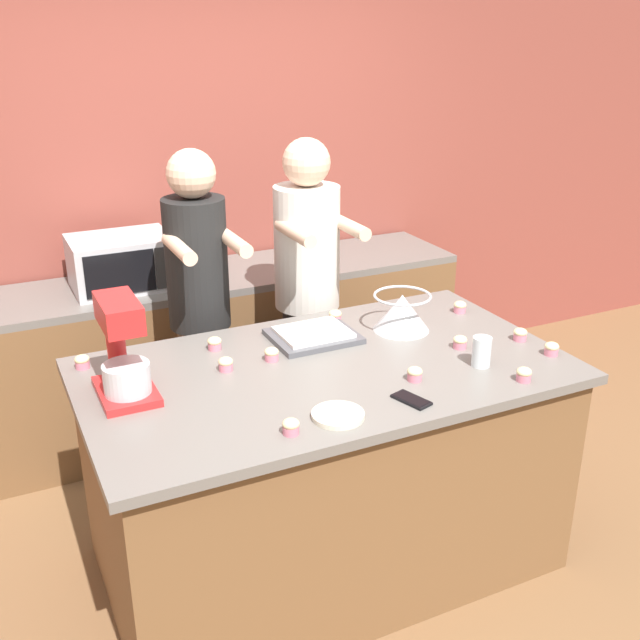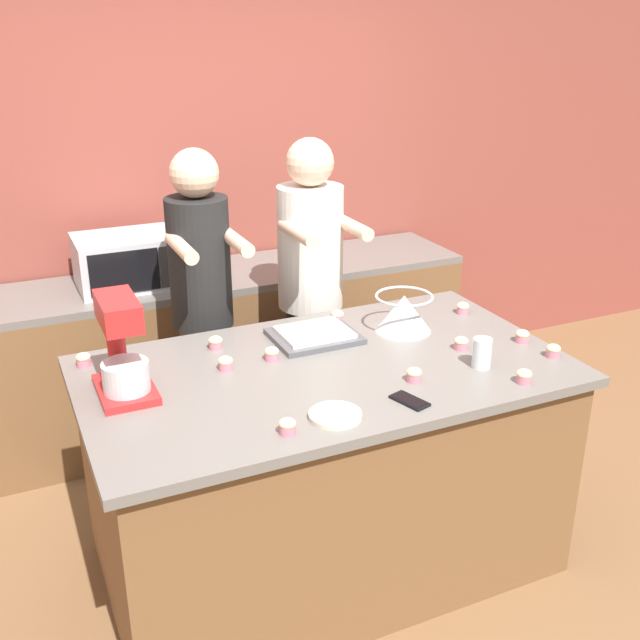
# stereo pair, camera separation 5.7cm
# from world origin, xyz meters

# --- Properties ---
(ground_plane) EXTENTS (16.00, 16.00, 0.00)m
(ground_plane) POSITION_xyz_m (0.00, 0.00, 0.00)
(ground_plane) COLOR brown
(back_wall) EXTENTS (10.00, 0.06, 2.70)m
(back_wall) POSITION_xyz_m (0.00, 1.73, 1.35)
(back_wall) COLOR brown
(back_wall) RESTS_ON ground_plane
(island_counter) EXTENTS (1.92, 1.09, 0.94)m
(island_counter) POSITION_xyz_m (0.00, 0.00, 0.47)
(island_counter) COLOR brown
(island_counter) RESTS_ON ground_plane
(back_counter) EXTENTS (2.80, 0.60, 0.91)m
(back_counter) POSITION_xyz_m (0.00, 1.38, 0.46)
(back_counter) COLOR brown
(back_counter) RESTS_ON ground_plane
(person_left) EXTENTS (0.31, 0.48, 1.70)m
(person_left) POSITION_xyz_m (-0.27, 0.80, 0.92)
(person_left) COLOR brown
(person_left) RESTS_ON ground_plane
(person_right) EXTENTS (0.34, 0.50, 1.71)m
(person_right) POSITION_xyz_m (0.29, 0.80, 0.91)
(person_right) COLOR #232328
(person_right) RESTS_ON ground_plane
(stand_mixer) EXTENTS (0.20, 0.30, 0.38)m
(stand_mixer) POSITION_xyz_m (-0.77, 0.10, 1.11)
(stand_mixer) COLOR red
(stand_mixer) RESTS_ON island_counter
(mixing_bowl) EXTENTS (0.26, 0.26, 0.17)m
(mixing_bowl) POSITION_xyz_m (0.47, 0.20, 1.03)
(mixing_bowl) COLOR #BCBCC1
(mixing_bowl) RESTS_ON island_counter
(baking_tray) EXTENTS (0.36, 0.30, 0.04)m
(baking_tray) POSITION_xyz_m (0.07, 0.27, 0.96)
(baking_tray) COLOR #4C4C51
(baking_tray) RESTS_ON island_counter
(microwave_oven) EXTENTS (0.51, 0.38, 0.27)m
(microwave_oven) POSITION_xyz_m (-0.51, 1.38, 1.05)
(microwave_oven) COLOR #B7B7BC
(microwave_oven) RESTS_ON back_counter
(cell_phone) EXTENTS (0.11, 0.16, 0.01)m
(cell_phone) POSITION_xyz_m (0.15, -0.39, 0.94)
(cell_phone) COLOR black
(cell_phone) RESTS_ON island_counter
(drinking_glass) EXTENTS (0.08, 0.08, 0.12)m
(drinking_glass) POSITION_xyz_m (0.56, -0.26, 1.00)
(drinking_glass) COLOR silver
(drinking_glass) RESTS_ON island_counter
(small_plate) EXTENTS (0.19, 0.19, 0.02)m
(small_plate) POSITION_xyz_m (-0.14, -0.38, 0.95)
(small_plate) COLOR beige
(small_plate) RESTS_ON island_counter
(cupcake_0) EXTENTS (0.06, 0.06, 0.06)m
(cupcake_0) POSITION_xyz_m (-0.35, 0.35, 0.97)
(cupcake_0) COLOR #D17084
(cupcake_0) RESTS_ON island_counter
(cupcake_1) EXTENTS (0.06, 0.06, 0.06)m
(cupcake_1) POSITION_xyz_m (-0.17, 0.15, 0.97)
(cupcake_1) COLOR #D17084
(cupcake_1) RESTS_ON island_counter
(cupcake_2) EXTENTS (0.06, 0.06, 0.06)m
(cupcake_2) POSITION_xyz_m (0.88, -0.30, 0.97)
(cupcake_2) COLOR #D17084
(cupcake_2) RESTS_ON island_counter
(cupcake_3) EXTENTS (0.06, 0.06, 0.06)m
(cupcake_3) POSITION_xyz_m (0.87, -0.13, 0.97)
(cupcake_3) COLOR #D17084
(cupcake_3) RESTS_ON island_counter
(cupcake_4) EXTENTS (0.06, 0.06, 0.06)m
(cupcake_4) POSITION_xyz_m (-0.33, -0.41, 0.97)
(cupcake_4) COLOR #D17084
(cupcake_4) RESTS_ON island_counter
(cupcake_5) EXTENTS (0.06, 0.06, 0.06)m
(cupcake_5) POSITION_xyz_m (0.62, -0.44, 0.97)
(cupcake_5) COLOR #D17084
(cupcake_5) RESTS_ON island_counter
(cupcake_6) EXTENTS (0.06, 0.06, 0.06)m
(cupcake_6) POSITION_xyz_m (0.25, -0.26, 0.97)
(cupcake_6) COLOR #D17084
(cupcake_6) RESTS_ON island_counter
(cupcake_7) EXTENTS (0.06, 0.06, 0.06)m
(cupcake_7) POSITION_xyz_m (0.83, 0.26, 0.97)
(cupcake_7) COLOR #D17084
(cupcake_7) RESTS_ON island_counter
(cupcake_8) EXTENTS (0.06, 0.06, 0.06)m
(cupcake_8) POSITION_xyz_m (0.59, -0.08, 0.97)
(cupcake_8) COLOR #D17084
(cupcake_8) RESTS_ON island_counter
(cupcake_9) EXTENTS (0.06, 0.06, 0.06)m
(cupcake_9) POSITION_xyz_m (-0.87, 0.41, 0.97)
(cupcake_9) COLOR #D17084
(cupcake_9) RESTS_ON island_counter
(cupcake_10) EXTENTS (0.06, 0.06, 0.06)m
(cupcake_10) POSITION_xyz_m (-0.37, 0.14, 0.97)
(cupcake_10) COLOR #D17084
(cupcake_10) RESTS_ON island_counter
(cupcake_11) EXTENTS (0.06, 0.06, 0.06)m
(cupcake_11) POSITION_xyz_m (0.25, 0.41, 0.97)
(cupcake_11) COLOR #D17084
(cupcake_11) RESTS_ON island_counter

